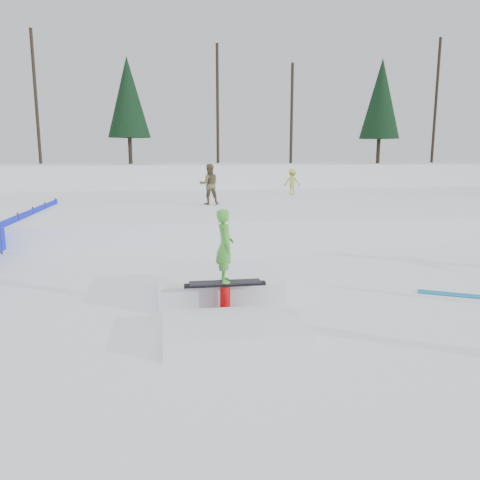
{
  "coord_description": "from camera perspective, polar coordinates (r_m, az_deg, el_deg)",
  "views": [
    {
      "loc": [
        -1.18,
        -8.98,
        3.14
      ],
      "look_at": [
        0.5,
        2.0,
        1.1
      ],
      "focal_mm": 35.0,
      "sensor_mm": 36.0,
      "label": 1
    }
  ],
  "objects": [
    {
      "name": "ground",
      "position": [
        9.58,
        -1.16,
        -8.72
      ],
      "size": [
        120.0,
        120.0,
        0.0
      ],
      "primitive_type": "plane",
      "color": "white"
    },
    {
      "name": "snow_berm",
      "position": [
        39.04,
        -7.02,
        7.49
      ],
      "size": [
        60.0,
        14.0,
        2.4
      ],
      "primitive_type": "cube",
      "color": "white",
      "rests_on": "ground"
    },
    {
      "name": "snow_midrise",
      "position": [
        25.15,
        -5.98,
        4.1
      ],
      "size": [
        50.0,
        18.0,
        0.8
      ],
      "primitive_type": "cube",
      "color": "white",
      "rests_on": "ground"
    },
    {
      "name": "safety_fence",
      "position": [
        16.66,
        -27.2,
        0.31
      ],
      "size": [
        0.05,
        16.0,
        1.1
      ],
      "color": "#131FCD",
      "rests_on": "ground"
    },
    {
      "name": "treeline",
      "position": [
        38.22,
        2.57,
        16.88
      ],
      "size": [
        40.24,
        4.22,
        10.5
      ],
      "color": "black",
      "rests_on": "snow_berm"
    },
    {
      "name": "walker_olive",
      "position": [
        22.17,
        -3.79,
        6.79
      ],
      "size": [
        0.96,
        0.77,
        1.9
      ],
      "primitive_type": "imported",
      "rotation": [
        0.0,
        0.0,
        3.2
      ],
      "color": "brown",
      "rests_on": "snow_midrise"
    },
    {
      "name": "walker_ygreen",
      "position": [
        27.46,
        6.4,
        7.03
      ],
      "size": [
        1.11,
        0.91,
        1.5
      ],
      "primitive_type": "imported",
      "rotation": [
        0.0,
        0.0,
        2.71
      ],
      "color": "#B5BD43",
      "rests_on": "snow_midrise"
    },
    {
      "name": "loose_board_teal",
      "position": [
        11.68,
        24.3,
        -6.05
      ],
      "size": [
        1.36,
        0.92,
        0.03
      ],
      "primitive_type": "cube",
      "rotation": [
        0.0,
        0.0,
        -0.5
      ],
      "color": "#1274AB",
      "rests_on": "ground"
    },
    {
      "name": "jib_rail_feature",
      "position": [
        9.84,
        -2.23,
        -6.36
      ],
      "size": [
        2.6,
        4.4,
        2.11
      ],
      "color": "white",
      "rests_on": "ground"
    }
  ]
}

